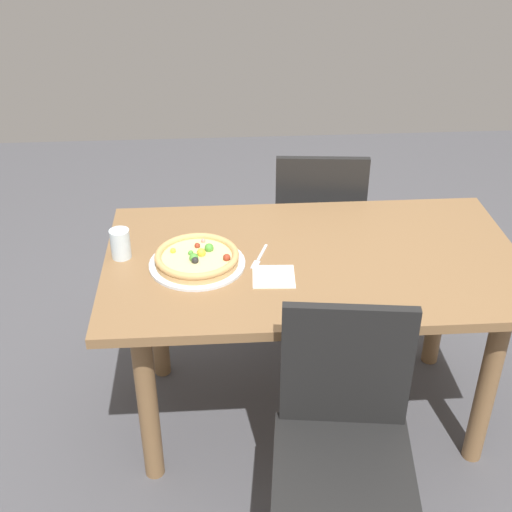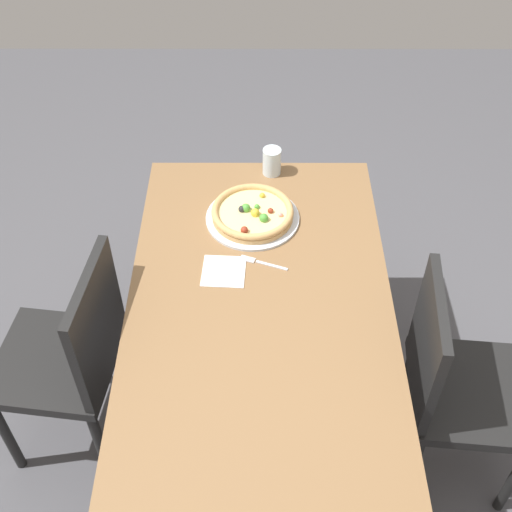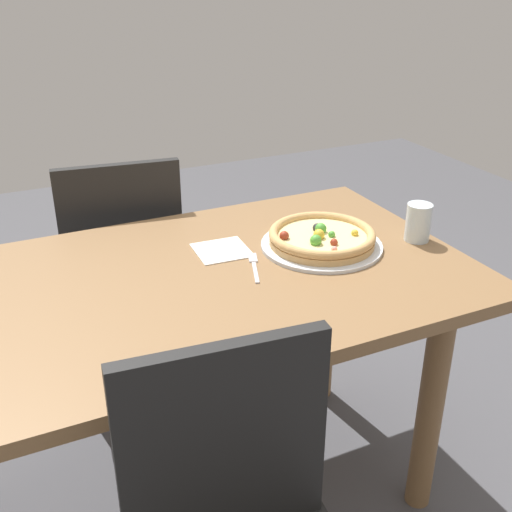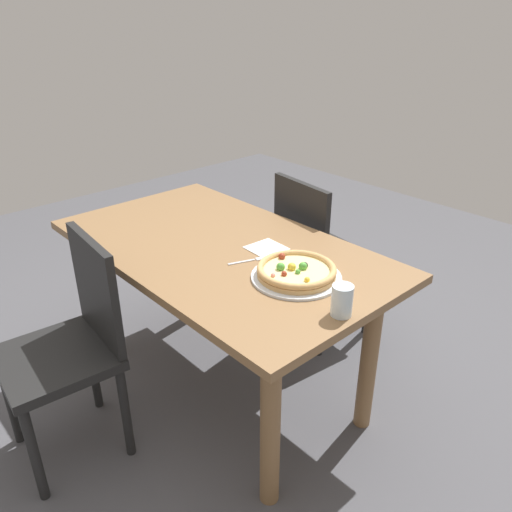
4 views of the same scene
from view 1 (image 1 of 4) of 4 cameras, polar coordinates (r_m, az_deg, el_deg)
ground_plane at (r=2.82m, az=4.21°, el=-12.85°), size 6.00×6.00×0.00m
dining_table at (r=2.42m, az=4.78°, el=-2.25°), size 1.46×0.83×0.73m
chair_near at (r=3.04m, az=5.19°, el=2.29°), size 0.44×0.44×0.88m
chair_far at (r=2.04m, az=7.45°, el=-15.33°), size 0.45×0.45×0.88m
plate at (r=2.32m, az=-4.99°, el=-0.65°), size 0.33×0.33×0.01m
pizza at (r=2.31m, az=-5.00°, el=-0.11°), size 0.29×0.29×0.05m
fork at (r=2.34m, az=0.25°, el=-0.21°), size 0.07×0.16×0.00m
drinking_glass at (r=2.38m, az=-11.39°, el=1.02°), size 0.07×0.07×0.11m
napkin at (r=2.25m, az=1.50°, el=-1.75°), size 0.15×0.15×0.00m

